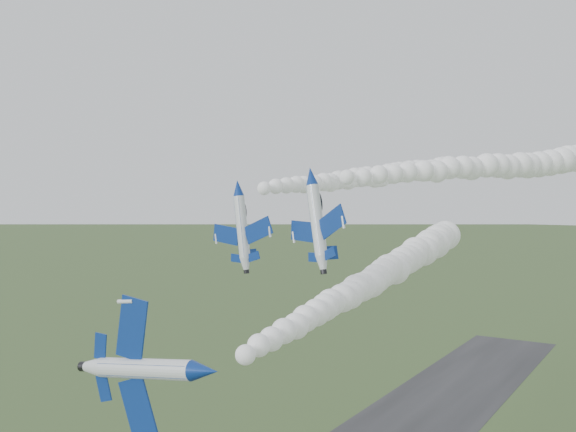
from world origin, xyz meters
name	(u,v)px	position (x,y,z in m)	size (l,w,h in m)	color
jet_lead	(204,372)	(13.69, -7.75, 31.44)	(3.84, 14.37, 11.81)	silver
smoke_trail_jet_lead	(379,276)	(11.24, 30.56, 34.62)	(5.08, 69.10, 5.08)	white
jet_pair_left	(237,188)	(-2.41, 18.30, 46.05)	(9.79, 11.74, 3.03)	silver
smoke_trail_jet_pair_left	(378,176)	(0.36, 54.73, 48.40)	(4.51, 67.12, 4.51)	white
jet_pair_right	(310,176)	(8.80, 17.06, 47.30)	(9.97, 11.68, 3.56)	silver
smoke_trail_jet_pair_right	(524,164)	(24.71, 51.91, 49.66)	(5.01, 70.73, 5.01)	white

